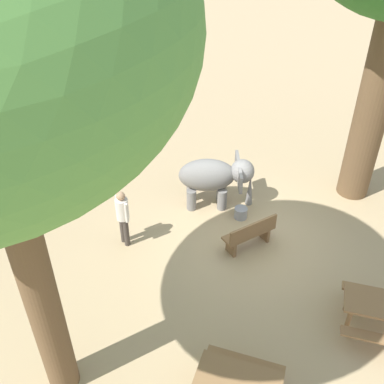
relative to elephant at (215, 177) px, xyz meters
name	(u,v)px	position (x,y,z in m)	size (l,w,h in m)	color
ground_plane	(251,236)	(-1.20, -1.16, -0.94)	(60.00, 60.00, 0.00)	tan
elephant	(215,177)	(0.00, 0.00, 0.00)	(1.42, 2.14, 1.47)	slate
person_handler	(123,214)	(-2.03, 2.02, 0.01)	(0.37, 0.40, 1.62)	#3F3833
wooden_bench	(250,233)	(-1.64, -1.13, -0.47)	(1.23, 1.31, 0.88)	brown
picnic_table_near	(380,310)	(-3.65, -3.95, -0.35)	(1.62, 1.64, 0.78)	olive
feed_bucket	(241,213)	(-0.48, -0.81, -0.78)	(0.36, 0.36, 0.32)	gray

